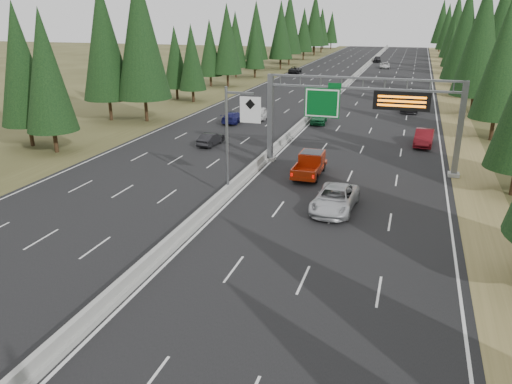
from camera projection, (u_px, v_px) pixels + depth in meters
road at (340, 92)px, 86.37m from camera, size 32.00×260.00×0.08m
shoulder_right at (449, 97)px, 81.32m from camera, size 3.60×260.00×0.06m
shoulder_left at (243, 88)px, 91.42m from camera, size 3.60×260.00×0.06m
median_barrier at (340, 90)px, 86.24m from camera, size 0.70×260.00×0.85m
sign_gantry at (369, 109)px, 41.57m from camera, size 16.75×0.98×7.80m
hov_sign_pole at (235, 135)px, 35.22m from camera, size 2.80×0.50×8.00m
tree_row_right at (497, 41)px, 65.38m from camera, size 12.08×242.96×18.63m
tree_row_left at (224, 37)px, 90.61m from camera, size 11.34×242.37×18.86m
silver_minivan at (335, 199)px, 34.04m from camera, size 2.93×5.86×1.59m
red_pickup at (311, 163)px, 41.58m from camera, size 2.00×5.61×1.83m
car_ahead_green at (319, 117)px, 61.16m from camera, size 2.29×4.77×1.57m
car_ahead_dkred at (424, 138)px, 50.74m from camera, size 2.07×5.12×1.65m
car_ahead_dkgrey at (408, 106)px, 68.53m from camera, size 2.66×5.70×1.61m
car_ahead_white at (385, 65)px, 123.20m from camera, size 2.69×5.27×1.43m
car_ahead_far at (377, 59)px, 138.74m from camera, size 2.04×4.84×1.64m
car_onc_near at (211, 139)px, 50.93m from camera, size 1.64×3.97×1.28m
car_onc_blue at (234, 117)px, 61.50m from camera, size 1.93×4.73×1.37m
car_onc_white at (261, 113)px, 63.72m from camera, size 1.96×4.63×1.56m
car_onc_far at (295, 70)px, 112.96m from camera, size 2.87×5.51×1.48m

